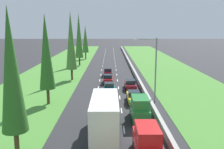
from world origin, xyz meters
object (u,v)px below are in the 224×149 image
poplar_tree_second (46,52)px  street_light_mast (153,66)px  yellow_sedan_centre_lane (109,100)px  poplar_tree_fifth (85,39)px  red_van_right_lane (147,142)px  poplar_tree_nearest (11,71)px  poplar_tree_third (71,41)px  poplar_tree_fourth (79,36)px  green_van_right_lane (140,109)px  yellow_sedan_right_lane (134,97)px  maroon_sedan_right_lane (130,84)px  teal_hatchback_centre_lane (109,88)px  white_box_truck_centre_lane (105,116)px  red_hatchback_centre_lane (108,79)px  maroon_hatchback_centre_lane (108,72)px

poplar_tree_second → street_light_mast: 14.56m
yellow_sedan_centre_lane → poplar_tree_fifth: 49.56m
poplar_tree_second → street_light_mast: size_ratio=1.36×
red_van_right_lane → poplar_tree_second: 19.39m
poplar_tree_nearest → poplar_tree_third: poplar_tree_third is taller
red_van_right_lane → poplar_tree_nearest: 12.09m
yellow_sedan_centre_lane → poplar_tree_fourth: 36.55m
green_van_right_lane → yellow_sedan_right_lane: green_van_right_lane is taller
poplar_tree_fourth → street_light_mast: poplar_tree_fourth is taller
yellow_sedan_centre_lane → poplar_tree_second: 10.51m
maroon_sedan_right_lane → street_light_mast: (2.50, -7.56, 4.42)m
yellow_sedan_centre_lane → green_van_right_lane: (3.50, -5.58, 0.59)m
teal_hatchback_centre_lane → poplar_tree_nearest: (-7.53, -19.87, 6.30)m
poplar_tree_fourth → poplar_tree_fifth: (0.35, 13.71, -1.55)m
yellow_sedan_right_lane → poplar_tree_nearest: 19.47m
white_box_truck_centre_lane → poplar_tree_second: bearing=127.0°
red_hatchback_centre_lane → poplar_tree_fourth: 24.06m
poplar_tree_fifth → teal_hatchback_centre_lane: bearing=-79.5°
poplar_tree_second → street_light_mast: (14.42, 0.69, -1.94)m
red_hatchback_centre_lane → street_light_mast: size_ratio=0.43×
poplar_tree_third → teal_hatchback_centre_lane: bearing=-52.9°
red_hatchback_centre_lane → maroon_hatchback_centre_lane: 7.10m
yellow_sedan_centre_lane → red_van_right_lane: bearing=-77.2°
poplar_tree_nearest → red_van_right_lane: bearing=-2.6°
teal_hatchback_centre_lane → maroon_sedan_right_lane: 4.31m
poplar_tree_fifth → street_light_mast: bearing=-73.6°
poplar_tree_second → poplar_tree_fifth: poplar_tree_second is taller
poplar_tree_nearest → poplar_tree_fourth: 48.27m
poplar_tree_second → yellow_sedan_right_lane: bearing=3.5°
teal_hatchback_centre_lane → poplar_tree_fifth: size_ratio=0.36×
poplar_tree_second → poplar_tree_fifth: size_ratio=1.13×
yellow_sedan_centre_lane → green_van_right_lane: size_ratio=0.92×
teal_hatchback_centre_lane → poplar_tree_third: bearing=127.1°
yellow_sedan_centre_lane → poplar_tree_nearest: (-7.50, -13.35, 6.33)m
red_hatchback_centre_lane → maroon_hatchback_centre_lane: same height
white_box_truck_centre_lane → red_hatchback_centre_lane: 23.31m
teal_hatchback_centre_lane → maroon_hatchback_centre_lane: bearing=91.4°
poplar_tree_second → green_van_right_lane: bearing=-28.0°
white_box_truck_centre_lane → teal_hatchback_centre_lane: (0.35, 16.45, -1.35)m
white_box_truck_centre_lane → maroon_sedan_right_lane: white_box_truck_centre_lane is taller
red_van_right_lane → teal_hatchback_centre_lane: red_van_right_lane is taller
red_hatchback_centre_lane → white_box_truck_centre_lane: bearing=-90.2°
green_van_right_lane → poplar_tree_fourth: size_ratio=0.35×
yellow_sedan_right_lane → poplar_tree_fifth: poplar_tree_fifth is taller
teal_hatchback_centre_lane → poplar_tree_second: (-8.36, -5.82, 6.34)m
white_box_truck_centre_lane → yellow_sedan_right_lane: size_ratio=2.09×
maroon_sedan_right_lane → yellow_sedan_centre_lane: bearing=-111.9°
poplar_tree_fifth → street_light_mast: (13.89, -47.23, -1.22)m
poplar_tree_fourth → maroon_sedan_right_lane: bearing=-65.7°
yellow_sedan_centre_lane → poplar_tree_second: size_ratio=0.37×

